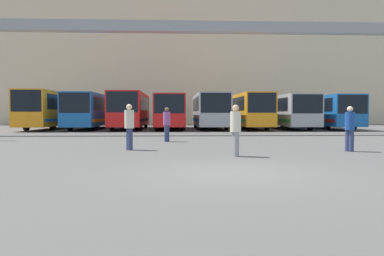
{
  "coord_description": "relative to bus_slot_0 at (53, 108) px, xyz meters",
  "views": [
    {
      "loc": [
        -1.34,
        -8.82,
        1.42
      ],
      "look_at": [
        -0.05,
        19.68,
        0.3
      ],
      "focal_mm": 35.0,
      "sensor_mm": 36.0,
      "label": 1
    }
  ],
  "objects": [
    {
      "name": "pedestrian_far_center",
      "position": [
        10.72,
        -15.92,
        -0.98
      ],
      "size": [
        0.36,
        0.36,
        1.72
      ],
      "rotation": [
        0.0,
        0.0,
        4.34
      ],
      "color": "navy",
      "rests_on": "ground"
    },
    {
      "name": "pedestrian_near_right",
      "position": [
        17.64,
        -21.09,
        -1.0
      ],
      "size": [
        0.35,
        0.35,
        1.69
      ],
      "rotation": [
        0.0,
        0.0,
        2.08
      ],
      "color": "navy",
      "rests_on": "ground"
    },
    {
      "name": "building_backdrop",
      "position": [
        12.48,
        18.26,
        6.98
      ],
      "size": [
        56.57,
        12.0,
        17.73
      ],
      "color": "beige",
      "rests_on": "ground"
    },
    {
      "name": "ground_plane",
      "position": [
        12.48,
        -25.89,
        -1.89
      ],
      "size": [
        200.0,
        200.0,
        0.0
      ],
      "primitive_type": "plane",
      "color": "#514F4C"
    },
    {
      "name": "bus_slot_7",
      "position": [
        24.96,
        -1.19,
        -0.19
      ],
      "size": [
        2.59,
        10.07,
        2.95
      ],
      "color": "#1959A5",
      "rests_on": "ground"
    },
    {
      "name": "bus_slot_0",
      "position": [
        0.0,
        0.0,
        0.0
      ],
      "size": [
        2.5,
        12.45,
        3.28
      ],
      "color": "orange",
      "rests_on": "ground"
    },
    {
      "name": "bus_slot_2",
      "position": [
        7.13,
        -0.87,
        -0.06
      ],
      "size": [
        2.62,
        10.71,
        3.19
      ],
      "color": "red",
      "rests_on": "ground"
    },
    {
      "name": "pedestrian_mid_right",
      "position": [
        9.37,
        -20.15,
        -0.95
      ],
      "size": [
        0.37,
        0.37,
        1.78
      ],
      "rotation": [
        0.0,
        0.0,
        2.05
      ],
      "color": "navy",
      "rests_on": "ground"
    },
    {
      "name": "bus_slot_6",
      "position": [
        21.39,
        -0.26,
        -0.16
      ],
      "size": [
        2.62,
        11.93,
        2.99
      ],
      "color": "#999EA5",
      "rests_on": "ground"
    },
    {
      "name": "bus_slot_5",
      "position": [
        17.83,
        0.02,
        -0.1
      ],
      "size": [
        2.44,
        12.49,
        3.11
      ],
      "color": "orange",
      "rests_on": "ground"
    },
    {
      "name": "bus_slot_4",
      "position": [
        14.26,
        -0.87,
        -0.11
      ],
      "size": [
        2.58,
        10.71,
        3.09
      ],
      "color": "#999EA5",
      "rests_on": "ground"
    },
    {
      "name": "bus_slot_1",
      "position": [
        3.57,
        -0.01,
        -0.11
      ],
      "size": [
        2.53,
        12.43,
        3.08
      ],
      "color": "#1959A5",
      "rests_on": "ground"
    },
    {
      "name": "bus_slot_3",
      "position": [
        10.7,
        -1.15,
        -0.16
      ],
      "size": [
        2.56,
        10.15,
        2.99
      ],
      "color": "red",
      "rests_on": "ground"
    },
    {
      "name": "pedestrian_mid_left",
      "position": [
        13.13,
        -22.5,
        -0.99
      ],
      "size": [
        0.35,
        0.35,
        1.71
      ],
      "rotation": [
        0.0,
        0.0,
        1.72
      ],
      "color": "gray",
      "rests_on": "ground"
    },
    {
      "name": "overhead_gantry",
      "position": [
        12.48,
        -9.75,
        4.48
      ],
      "size": [
        34.7,
        0.8,
        7.47
      ],
      "color": "gray",
      "rests_on": "ground"
    }
  ]
}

